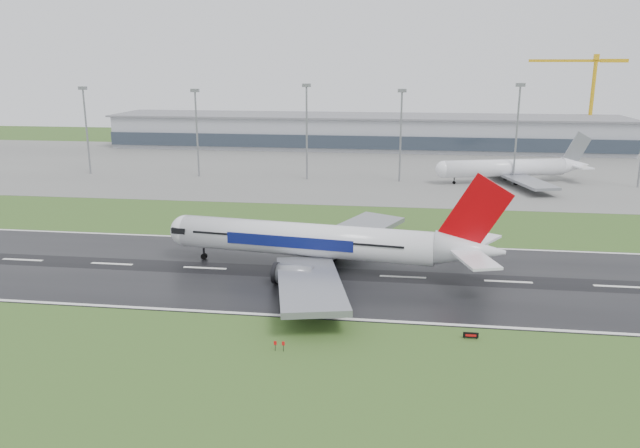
# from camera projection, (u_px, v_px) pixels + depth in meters

# --- Properties ---
(ground) EXTENTS (520.00, 520.00, 0.00)m
(ground) POSITION_uv_depth(u_px,v_px,m) (302.00, 273.00, 123.46)
(ground) COLOR #30511D
(ground) RESTS_ON ground
(runway) EXTENTS (400.00, 45.00, 0.10)m
(runway) POSITION_uv_depth(u_px,v_px,m) (302.00, 273.00, 123.45)
(runway) COLOR black
(runway) RESTS_ON ground
(apron) EXTENTS (400.00, 130.00, 0.08)m
(apron) POSITION_uv_depth(u_px,v_px,m) (353.00, 168.00, 243.23)
(apron) COLOR slate
(apron) RESTS_ON ground
(terminal) EXTENTS (240.00, 36.00, 15.00)m
(terminal) POSITION_uv_depth(u_px,v_px,m) (364.00, 132.00, 298.83)
(terminal) COLOR #9598A0
(terminal) RESTS_ON ground
(main_airliner) EXTENTS (76.05, 73.24, 20.17)m
(main_airliner) POSITION_uv_depth(u_px,v_px,m) (328.00, 221.00, 122.38)
(main_airliner) COLOR white
(main_airliner) RESTS_ON runway
(parked_airliner) EXTENTS (68.59, 65.89, 16.55)m
(parked_airliner) POSITION_uv_depth(u_px,v_px,m) (511.00, 159.00, 212.88)
(parked_airliner) COLOR white
(parked_airliner) RESTS_ON apron
(tower_crane) EXTENTS (44.65, 4.63, 44.03)m
(tower_crane) POSITION_uv_depth(u_px,v_px,m) (592.00, 102.00, 295.53)
(tower_crane) COLOR gold
(tower_crane) RESTS_ON ground
(runway_sign) EXTENTS (2.31, 0.43, 1.04)m
(runway_sign) POSITION_uv_depth(u_px,v_px,m) (471.00, 336.00, 93.99)
(runway_sign) COLOR black
(runway_sign) RESTS_ON ground
(floodmast_0) EXTENTS (0.64, 0.64, 30.80)m
(floodmast_0) POSITION_uv_depth(u_px,v_px,m) (87.00, 133.00, 227.93)
(floodmast_0) COLOR gray
(floodmast_0) RESTS_ON ground
(floodmast_1) EXTENTS (0.64, 0.64, 30.23)m
(floodmast_1) POSITION_uv_depth(u_px,v_px,m) (197.00, 135.00, 222.53)
(floodmast_1) COLOR gray
(floodmast_1) RESTS_ON ground
(floodmast_2) EXTENTS (0.64, 0.64, 32.19)m
(floodmast_2) POSITION_uv_depth(u_px,v_px,m) (307.00, 134.00, 217.09)
(floodmast_2) COLOR gray
(floodmast_2) RESTS_ON ground
(floodmast_3) EXTENTS (0.64, 0.64, 30.61)m
(floodmast_3) POSITION_uv_depth(u_px,v_px,m) (401.00, 138.00, 213.04)
(floodmast_3) COLOR gray
(floodmast_3) RESTS_ON ground
(floodmast_4) EXTENTS (0.64, 0.64, 32.69)m
(floodmast_4) POSITION_uv_depth(u_px,v_px,m) (516.00, 137.00, 207.76)
(floodmast_4) COLOR gray
(floodmast_4) RESTS_ON ground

